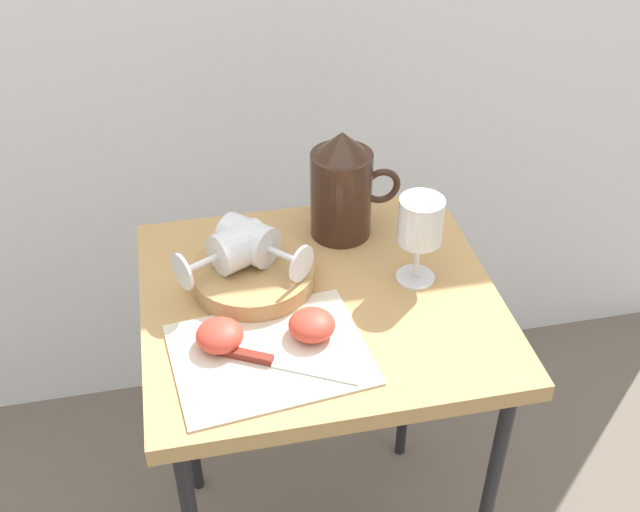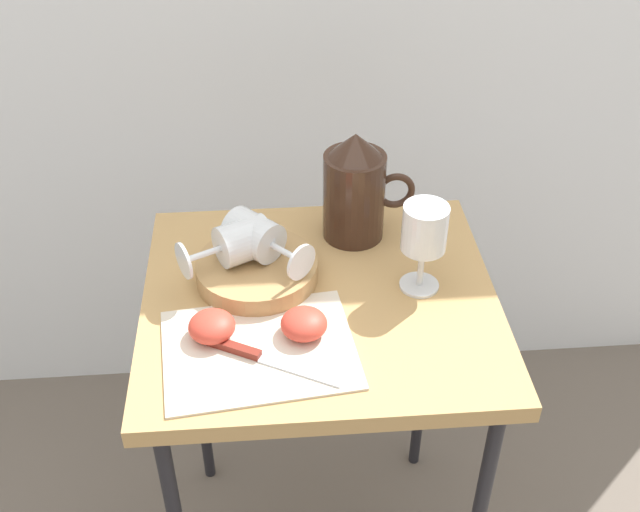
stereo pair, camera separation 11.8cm
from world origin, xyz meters
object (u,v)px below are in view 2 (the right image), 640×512
at_px(wine_glass_upright, 424,233).
at_px(wine_glass_tipped_far, 256,236).
at_px(table, 320,328).
at_px(apple_half_right, 304,324).
at_px(wine_glass_tipped_near, 240,242).
at_px(pitcher, 355,195).
at_px(knife, 253,355).
at_px(basket_tray, 257,270).
at_px(apple_half_left, 212,326).

bearing_deg(wine_glass_upright, wine_glass_tipped_far, 166.55).
bearing_deg(table, apple_half_right, -109.11).
bearing_deg(wine_glass_tipped_near, pitcher, 28.10).
xyz_separation_m(wine_glass_tipped_far, knife, (-0.01, -0.21, -0.06)).
distance_m(apple_half_right, knife, 0.09).
distance_m(basket_tray, wine_glass_tipped_near, 0.06).
bearing_deg(wine_glass_tipped_near, apple_half_left, -107.03).
height_order(pitcher, wine_glass_upright, pitcher).
bearing_deg(apple_half_right, wine_glass_tipped_far, 112.34).
height_order(table, knife, knife).
height_order(wine_glass_tipped_near, apple_half_right, wine_glass_tipped_near).
bearing_deg(knife, pitcher, 58.95).
height_order(table, apple_half_right, apple_half_right).
relative_size(table, apple_half_right, 10.20).
distance_m(table, wine_glass_tipped_far, 0.19).
relative_size(pitcher, apple_half_left, 2.84).
relative_size(table, knife, 3.66).
height_order(basket_tray, wine_glass_tipped_near, wine_glass_tipped_near).
bearing_deg(wine_glass_upright, apple_half_right, -152.41).
bearing_deg(table, pitcher, 66.29).
xyz_separation_m(basket_tray, wine_glass_upright, (0.26, -0.04, 0.09)).
bearing_deg(apple_half_right, wine_glass_tipped_near, 121.51).
distance_m(wine_glass_tipped_far, apple_half_left, 0.18).
distance_m(pitcher, apple_half_left, 0.35).
relative_size(basket_tray, wine_glass_tipped_near, 1.25).
relative_size(table, wine_glass_tipped_near, 4.50).
xyz_separation_m(apple_half_left, apple_half_right, (0.14, -0.01, 0.00)).
height_order(table, apple_half_left, apple_half_left).
bearing_deg(knife, apple_half_right, 30.04).
relative_size(table, wine_glass_tipped_far, 4.72).
bearing_deg(pitcher, table, -113.71).
distance_m(table, apple_half_right, 0.13).
height_order(wine_glass_upright, knife, wine_glass_upright).
bearing_deg(apple_half_right, wine_glass_upright, 27.59).
relative_size(wine_glass_tipped_near, apple_half_left, 2.27).
distance_m(table, basket_tray, 0.14).
bearing_deg(apple_half_right, basket_tray, 115.80).
height_order(table, wine_glass_upright, wine_glass_upright).
xyz_separation_m(apple_half_left, knife, (0.06, -0.05, -0.01)).
distance_m(table, wine_glass_upright, 0.24).
xyz_separation_m(table, wine_glass_tipped_near, (-0.12, 0.06, 0.14)).
bearing_deg(table, apple_half_left, -153.29).
bearing_deg(table, wine_glass_tipped_far, 143.00).
height_order(basket_tray, wine_glass_tipped_far, wine_glass_tipped_far).
xyz_separation_m(wine_glass_upright, wine_glass_tipped_far, (-0.26, 0.06, -0.04)).
bearing_deg(apple_half_left, apple_half_right, -2.12).
relative_size(table, apple_half_left, 10.20).
xyz_separation_m(table, apple_half_left, (-0.17, -0.08, 0.09)).
bearing_deg(wine_glass_upright, table, -175.90).
bearing_deg(pitcher, wine_glass_tipped_far, -151.78).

